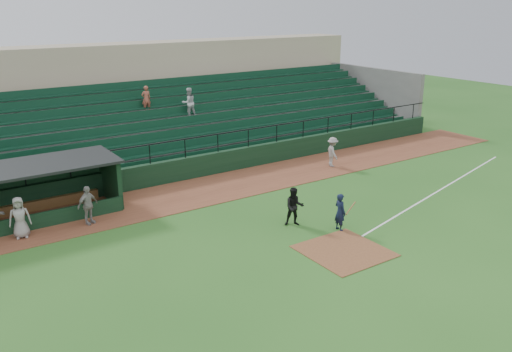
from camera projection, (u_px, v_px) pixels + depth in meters
ground at (327, 242)px, 21.05m from camera, size 90.00×90.00×0.00m
warning_track at (223, 187)px, 27.34m from camera, size 40.00×4.00×0.03m
home_plate_dirt at (344, 251)px, 20.26m from camera, size 3.00×3.00×0.03m
foul_line at (433, 194)px, 26.26m from camera, size 17.49×4.44×0.01m
stadium_structure at (154, 115)px, 33.28m from camera, size 38.00×13.08×6.40m
dugout at (11, 190)px, 22.96m from camera, size 8.90×3.20×2.42m
batter_at_plate at (340, 212)px, 21.92m from camera, size 1.00×0.67×1.60m
umpire at (294, 207)px, 22.39m from camera, size 1.03×0.97×1.68m
runner at (333, 152)px, 30.42m from camera, size 0.97×1.25×1.71m
dugout_player_a at (88, 205)px, 22.46m from camera, size 1.07×0.74×1.69m
dugout_player_b at (20, 217)px, 21.15m from camera, size 0.92×0.69×1.71m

